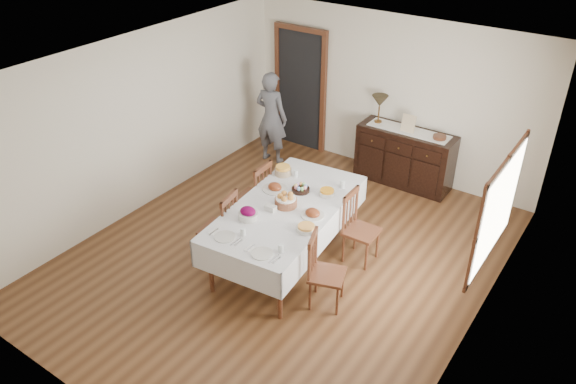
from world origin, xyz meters
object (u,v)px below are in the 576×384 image
Objects in this scene: person at (271,115)px; table_lamp at (380,102)px; chair_right_near at (323,270)px; chair_right_far at (358,227)px; chair_left_far at (255,196)px; dining_table at (286,213)px; sideboard at (404,157)px; chair_left_near at (221,227)px.

table_lamp is at bearing -164.43° from person.
chair_right_near is 0.98× the size of chair_right_far.
person reaches higher than chair_right_far.
chair_left_far is at bearing -105.40° from table_lamp.
chair_right_far is (0.76, 0.54, -0.23)m from dining_table.
sideboard is (-0.35, 2.20, -0.04)m from chair_right_far.
chair_right_far is at bearing -14.44° from chair_right_near.
person reaches higher than dining_table.
chair_right_far is 3.07m from person.
chair_right_far is 0.64× the size of sideboard.
chair_right_far is at bearing 29.95° from dining_table.
chair_left_near is at bearing -151.06° from dining_table.
person is (-2.22, -0.57, 0.39)m from sideboard.
chair_left_far is (-0.10, 0.84, 0.01)m from chair_left_near.
sideboard is (1.09, 3.21, -0.05)m from chair_left_near.
chair_left_far reaches higher than dining_table.
chair_left_far is 0.67× the size of sideboard.
chair_left_near is 1.53m from chair_right_near.
sideboard is at bearing 150.60° from chair_left_far.
chair_left_far is (-0.79, 0.37, -0.20)m from dining_table.
table_lamp is at bearing 87.09° from dining_table.
chair_right_near is at bearing 60.12° from chair_left_far.
chair_right_near is at bearing 131.49° from person.
chair_right_near is at bearing 79.76° from chair_left_near.
person is at bearing -153.12° from chair_left_far.
chair_left_near is 3.38m from table_lamp.
chair_left_near is 2.90m from person.
dining_table is 2.84m from person.
chair_right_near is (1.53, 0.01, -0.02)m from chair_left_near.
person is (-1.82, 2.17, 0.13)m from dining_table.
dining_table is at bearing -98.32° from sideboard.
chair_left_far is 0.60× the size of person.
chair_left_far is at bearing 175.83° from chair_left_near.
dining_table is 2.42× the size of chair_left_far.
person is (-2.65, 2.64, 0.37)m from chair_right_near.
person is (-1.03, 1.81, 0.33)m from chair_left_far.
sideboard is 0.97m from table_lamp.
chair_right_far reaches higher than chair_right_near.
chair_left_far is 1.07× the size of chair_right_near.
chair_left_near reaches higher than chair_right_near.
chair_left_near is at bearing -108.77° from sideboard.
chair_left_near is at bearing 3.67° from chair_left_far.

